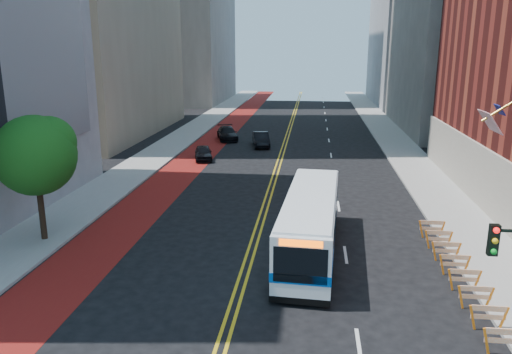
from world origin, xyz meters
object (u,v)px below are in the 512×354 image
object	(u,v)px
street_tree	(36,152)
car_b	(261,139)
car_a	(203,153)
transit_bus	(311,223)
car_c	(227,133)

from	to	relation	value
street_tree	car_b	bearing A→B (deg)	72.35
car_b	car_a	bearing A→B (deg)	-134.65
street_tree	transit_bus	size ratio (longest dim) A/B	0.59
car_b	transit_bus	bearing A→B (deg)	-89.99
car_a	car_c	xyz separation A→B (m)	(0.47, 10.42, 0.07)
street_tree	car_a	bearing A→B (deg)	78.63
street_tree	car_a	distance (m)	21.51
car_a	car_c	size ratio (longest dim) A/B	0.77
street_tree	transit_bus	distance (m)	14.61
car_c	car_a	bearing A→B (deg)	-108.95
transit_bus	car_a	world-z (taller)	transit_bus
street_tree	car_b	distance (m)	29.35
transit_bus	car_b	xyz separation A→B (m)	(-5.42, 27.66, -0.88)
car_a	car_b	size ratio (longest dim) A/B	0.85
street_tree	car_b	size ratio (longest dim) A/B	1.49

